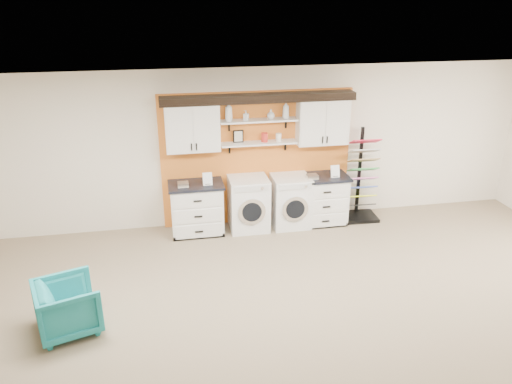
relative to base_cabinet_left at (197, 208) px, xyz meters
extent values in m
plane|color=#8B745D|center=(1.13, -3.64, -0.46)|extent=(10.00, 10.00, 0.00)
plane|color=white|center=(1.13, -3.64, 2.34)|extent=(10.00, 10.00, 0.00)
plane|color=silver|center=(1.13, 0.36, 0.94)|extent=(10.00, 0.00, 10.00)
cube|color=orange|center=(1.13, 0.32, 0.74)|extent=(3.40, 0.07, 2.40)
cube|color=white|center=(0.00, 0.16, 1.42)|extent=(0.90, 0.34, 0.84)
cube|color=white|center=(-0.22, -0.02, 1.42)|extent=(0.42, 0.01, 0.78)
cube|color=white|center=(0.22, -0.02, 1.42)|extent=(0.42, 0.01, 0.78)
cube|color=white|center=(2.26, 0.16, 1.42)|extent=(0.90, 0.34, 0.84)
cube|color=white|center=(2.04, -0.02, 1.42)|extent=(0.42, 0.01, 0.78)
cube|color=white|center=(2.48, -0.02, 1.42)|extent=(0.42, 0.01, 0.78)
cube|color=white|center=(1.13, 0.16, 1.07)|extent=(1.32, 0.28, 0.03)
cube|color=white|center=(1.13, 0.16, 1.47)|extent=(1.32, 0.28, 0.03)
cube|color=black|center=(1.13, 0.18, 1.87)|extent=(3.30, 0.40, 0.10)
cube|color=black|center=(1.13, -0.01, 1.81)|extent=(3.30, 0.04, 0.04)
cube|color=black|center=(0.78, 0.21, 1.19)|extent=(0.18, 0.02, 0.22)
cube|color=beige|center=(0.78, 0.20, 1.19)|extent=(0.14, 0.01, 0.18)
cylinder|color=red|center=(1.23, 0.16, 1.16)|extent=(0.11, 0.11, 0.16)
cylinder|color=silver|center=(1.48, 0.16, 1.15)|extent=(0.10, 0.10, 0.14)
cube|color=white|center=(0.00, 0.01, -0.02)|extent=(0.88, 0.60, 0.88)
cube|color=black|center=(0.00, -0.26, -0.43)|extent=(0.88, 0.06, 0.07)
cube|color=black|center=(0.00, 0.01, 0.44)|extent=(0.94, 0.66, 0.04)
cube|color=white|center=(0.00, -0.30, 0.26)|extent=(0.80, 0.02, 0.24)
cube|color=white|center=(0.00, -0.30, -0.02)|extent=(0.80, 0.02, 0.24)
cube|color=white|center=(0.00, -0.30, -0.30)|extent=(0.80, 0.02, 0.24)
cube|color=white|center=(2.26, 0.01, -0.03)|extent=(0.87, 0.60, 0.87)
cube|color=black|center=(2.26, -0.26, -0.43)|extent=(0.87, 0.06, 0.07)
cube|color=black|center=(2.26, 0.01, 0.43)|extent=(0.93, 0.66, 0.04)
cube|color=white|center=(2.26, -0.30, 0.25)|extent=(0.79, 0.02, 0.24)
cube|color=white|center=(2.26, -0.30, -0.03)|extent=(0.79, 0.02, 0.24)
cube|color=white|center=(2.26, -0.30, -0.31)|extent=(0.79, 0.02, 0.24)
cube|color=white|center=(0.91, 0.01, 0.02)|extent=(0.68, 0.66, 0.95)
cube|color=silver|center=(0.91, -0.33, 0.42)|extent=(0.58, 0.02, 0.10)
cylinder|color=silver|center=(0.91, -0.33, 0.00)|extent=(0.48, 0.05, 0.48)
cylinder|color=black|center=(0.91, -0.35, 0.00)|extent=(0.34, 0.03, 0.34)
cube|color=white|center=(1.68, 0.01, 0.00)|extent=(0.66, 0.66, 0.93)
cube|color=silver|center=(1.68, -0.33, 0.40)|extent=(0.57, 0.02, 0.10)
cylinder|color=silver|center=(1.68, -0.33, -0.01)|extent=(0.47, 0.05, 0.47)
cylinder|color=black|center=(1.68, -0.35, -0.01)|extent=(0.33, 0.03, 0.33)
cube|color=black|center=(3.03, 0.01, -0.43)|extent=(0.65, 0.55, 0.06)
cube|color=black|center=(3.04, 0.20, 0.42)|extent=(0.05, 0.05, 1.66)
cube|color=black|center=(3.03, 0.03, -0.20)|extent=(0.53, 0.32, 0.15)
cube|color=#E9FF1A|center=(3.03, 0.03, -0.02)|extent=(0.53, 0.32, 0.15)
cube|color=#334CB5|center=(3.03, 0.03, 0.15)|extent=(0.53, 0.32, 0.15)
cube|color=pink|center=(3.03, 0.03, 0.33)|extent=(0.53, 0.32, 0.15)
cube|color=green|center=(3.03, 0.03, 0.50)|extent=(0.53, 0.32, 0.15)
cube|color=olive|center=(3.03, 0.03, 0.68)|extent=(0.53, 0.32, 0.15)
cube|color=#BCBCBC|center=(3.03, 0.03, 0.86)|extent=(0.53, 0.32, 0.15)
cube|color=red|center=(3.03, 0.03, 1.03)|extent=(0.53, 0.32, 0.15)
imported|color=teal|center=(-1.79, -2.45, -0.12)|extent=(0.93, 0.91, 0.67)
imported|color=silver|center=(0.62, 0.16, 1.65)|extent=(0.17, 0.17, 0.33)
imported|color=silver|center=(0.91, 0.16, 1.57)|extent=(0.10, 0.10, 0.16)
imported|color=silver|center=(1.34, 0.16, 1.57)|extent=(0.15, 0.15, 0.17)
imported|color=silver|center=(1.60, 0.16, 1.63)|extent=(0.13, 0.13, 0.30)
camera|label=1|loc=(-0.47, -8.00, 3.51)|focal=35.00mm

